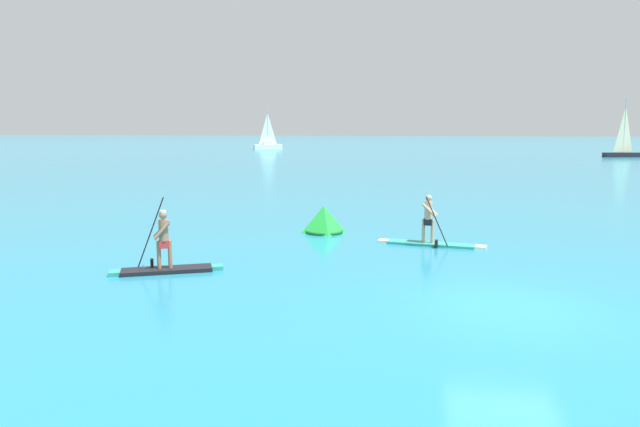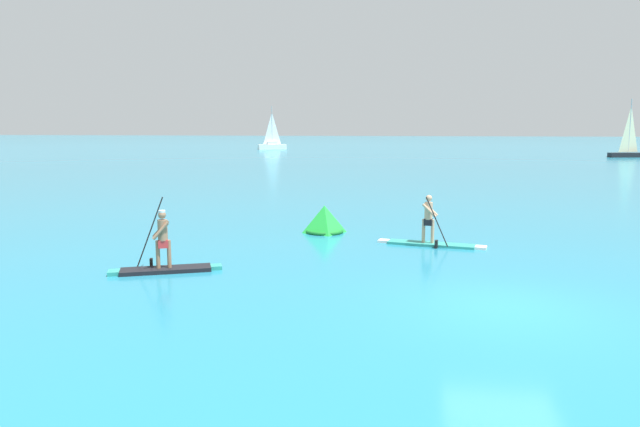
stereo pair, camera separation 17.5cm
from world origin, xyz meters
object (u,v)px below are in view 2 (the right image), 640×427
Objects in this scene: paddleboarder_mid_center at (431,234)px; race_marker_buoy at (324,221)px; sailboat_right_horizon at (628,148)px; paddleboarder_near_left at (164,259)px; sailboat_left_horizon at (272,144)px.

paddleboarder_mid_center reaches higher than race_marker_buoy.
sailboat_right_horizon is at bearing 63.34° from race_marker_buoy.
paddleboarder_near_left is 7.43m from race_marker_buoy.
paddleboarder_mid_center is 0.50× the size of sailboat_left_horizon.
sailboat_left_horizon is (-24.69, 77.96, 0.55)m from paddleboarder_mid_center.
race_marker_buoy is 65.87m from sailboat_right_horizon.
paddleboarder_mid_center is at bearing -169.20° from paddleboarder_near_left.
race_marker_buoy is (3.37, 6.62, 0.09)m from paddleboarder_near_left.
paddleboarder_near_left is 73.30m from sailboat_right_horizon.
race_marker_buoy is at bearing 165.86° from paddleboarder_mid_center.
sailboat_right_horizon is (29.55, 58.87, 0.69)m from race_marker_buoy.
race_marker_buoy is at bearing -127.79° from sailboat_right_horizon.
sailboat_left_horizon is (-17.47, 82.79, 0.57)m from paddleboarder_near_left.
sailboat_right_horizon is at bearing -139.62° from paddleboarder_near_left.
paddleboarder_near_left is at bearing -116.96° from race_marker_buoy.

